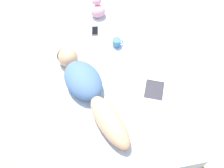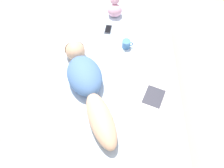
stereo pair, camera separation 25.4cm
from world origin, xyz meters
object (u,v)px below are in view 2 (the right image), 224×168
(open_magazine, at_px, (140,92))
(cell_phone, at_px, (107,29))
(person, at_px, (87,84))
(coffee_mug, at_px, (126,44))

(open_magazine, relative_size, cell_phone, 4.25)
(person, height_order, cell_phone, person)
(coffee_mug, distance_m, cell_phone, 0.33)
(cell_phone, bearing_deg, open_magazine, -59.32)
(open_magazine, bearing_deg, coffee_mug, 125.19)
(open_magazine, bearing_deg, cell_phone, 134.21)
(cell_phone, bearing_deg, person, -93.91)
(open_magazine, relative_size, coffee_mug, 5.17)
(person, relative_size, open_magazine, 1.96)
(person, xyz_separation_m, open_magazine, (0.51, -0.04, -0.10))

